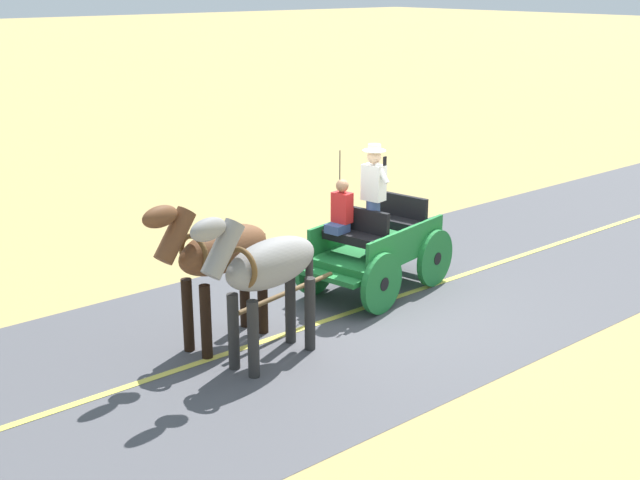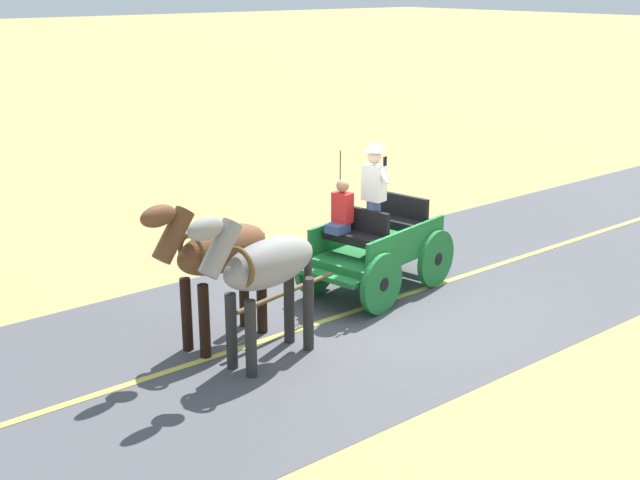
% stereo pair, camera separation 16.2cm
% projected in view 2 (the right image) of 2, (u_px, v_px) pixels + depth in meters
% --- Properties ---
extents(ground_plane, '(200.00, 200.00, 0.00)m').
position_uv_depth(ground_plane, '(371.00, 306.00, 12.93)').
color(ground_plane, tan).
extents(road_surface, '(5.70, 160.00, 0.01)m').
position_uv_depth(road_surface, '(371.00, 306.00, 12.93)').
color(road_surface, '#4C4C51').
rests_on(road_surface, ground).
extents(road_centre_stripe, '(0.12, 160.00, 0.00)m').
position_uv_depth(road_centre_stripe, '(371.00, 306.00, 12.93)').
color(road_centre_stripe, '#DBCC4C').
rests_on(road_centre_stripe, road_surface).
extents(horse_drawn_carriage, '(1.85, 4.51, 2.50)m').
position_uv_depth(horse_drawn_carriage, '(374.00, 244.00, 13.32)').
color(horse_drawn_carriage, '#1E7233').
rests_on(horse_drawn_carriage, ground).
extents(horse_near_side, '(0.81, 2.15, 2.21)m').
position_uv_depth(horse_near_side, '(264.00, 268.00, 10.68)').
color(horse_near_side, gray).
rests_on(horse_near_side, ground).
extents(horse_off_side, '(0.82, 2.15, 2.21)m').
position_uv_depth(horse_off_side, '(217.00, 254.00, 11.22)').
color(horse_off_side, brown).
rests_on(horse_off_side, ground).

